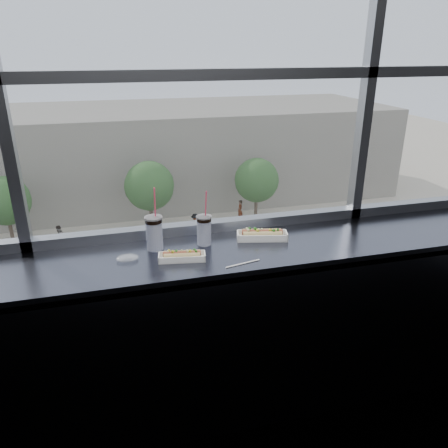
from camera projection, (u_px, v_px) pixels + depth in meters
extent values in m
plane|color=black|center=(206.00, 308.00, 2.85)|extent=(6.00, 0.00, 6.00)
plane|color=silver|center=(200.00, 12.00, 2.21)|extent=(6.00, 0.00, 6.00)
cube|color=#50525F|center=(216.00, 255.00, 2.41)|extent=(6.00, 0.55, 0.06)
cube|color=#50525F|center=(228.00, 360.00, 2.38)|extent=(6.00, 0.04, 1.04)
cube|color=white|center=(182.00, 260.00, 2.29)|extent=(0.25, 0.12, 0.01)
cube|color=white|center=(182.00, 257.00, 2.28)|extent=(0.25, 0.12, 0.03)
cylinder|color=tan|center=(182.00, 256.00, 2.28)|extent=(0.19, 0.07, 0.04)
cylinder|color=brown|center=(182.00, 254.00, 2.27)|extent=(0.20, 0.06, 0.03)
cube|color=white|center=(262.00, 239.00, 2.53)|extent=(0.30, 0.16, 0.01)
cube|color=white|center=(262.00, 236.00, 2.53)|extent=(0.30, 0.16, 0.04)
cylinder|color=tan|center=(262.00, 234.00, 2.52)|extent=(0.23, 0.10, 0.05)
cylinder|color=brown|center=(262.00, 232.00, 2.52)|extent=(0.24, 0.09, 0.03)
cylinder|color=white|center=(154.00, 234.00, 2.38)|extent=(0.09, 0.09, 0.18)
cylinder|color=black|center=(153.00, 220.00, 2.35)|extent=(0.09, 0.09, 0.02)
cylinder|color=silver|center=(153.00, 218.00, 2.34)|extent=(0.10, 0.10, 0.01)
cylinder|color=#FB4265|center=(155.00, 204.00, 2.31)|extent=(0.01, 0.05, 0.19)
cylinder|color=white|center=(204.00, 231.00, 2.44)|extent=(0.08, 0.08, 0.16)
cylinder|color=black|center=(204.00, 219.00, 2.42)|extent=(0.08, 0.08, 0.02)
cylinder|color=silver|center=(204.00, 217.00, 2.41)|extent=(0.09, 0.09, 0.01)
cylinder|color=#FB4265|center=(206.00, 205.00, 2.38)|extent=(0.01, 0.04, 0.17)
cylinder|color=white|center=(243.00, 264.00, 2.24)|extent=(0.19, 0.05, 0.01)
ellipsoid|color=silver|center=(127.00, 258.00, 2.28)|extent=(0.11, 0.08, 0.03)
plane|color=#BDB098|center=(118.00, 180.00, 46.14)|extent=(120.00, 120.00, 0.00)
cube|color=black|center=(133.00, 291.00, 25.11)|extent=(80.00, 10.00, 0.06)
cube|color=#BDB098|center=(125.00, 237.00, 32.27)|extent=(80.00, 6.00, 0.04)
cube|color=gray|center=(116.00, 154.00, 39.70)|extent=(50.00, 14.00, 8.00)
imported|color=silver|center=(294.00, 229.00, 31.08)|extent=(2.93, 6.09, 1.97)
imported|color=white|center=(275.00, 296.00, 22.87)|extent=(2.59, 5.63, 1.84)
imported|color=navy|center=(361.00, 282.00, 24.02)|extent=(2.91, 6.26, 2.04)
imported|color=#63011F|center=(185.00, 241.00, 29.20)|extent=(3.15, 6.19, 1.98)
imported|color=#66605B|center=(59.00, 234.00, 30.30)|extent=(0.63, 0.84, 1.89)
imported|color=#66605B|center=(240.00, 209.00, 34.74)|extent=(0.70, 0.94, 2.11)
imported|color=#66605B|center=(195.00, 223.00, 32.08)|extent=(0.92, 0.69, 2.07)
cylinder|color=#47382B|center=(12.00, 232.00, 30.00)|extent=(0.25, 0.25, 2.49)
sphere|color=#36642B|center=(5.00, 201.00, 29.13)|extent=(3.32, 3.32, 3.32)
cylinder|color=#47382B|center=(152.00, 218.00, 32.24)|extent=(0.27, 0.27, 2.69)
sphere|color=#36642B|center=(149.00, 186.00, 31.31)|extent=(3.59, 3.59, 3.59)
cylinder|color=#47382B|center=(256.00, 209.00, 34.20)|extent=(0.26, 0.26, 2.55)
sphere|color=#36642B|center=(257.00, 180.00, 33.31)|extent=(3.40, 3.40, 3.40)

